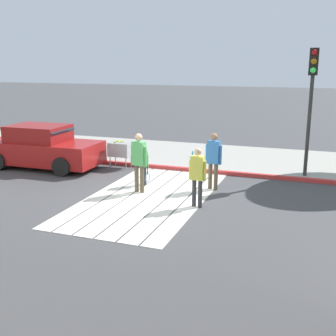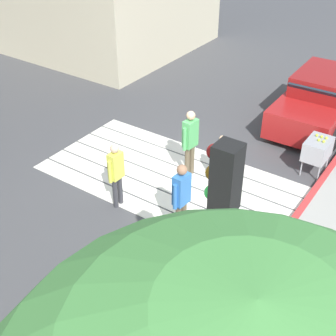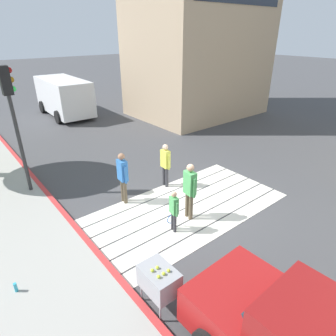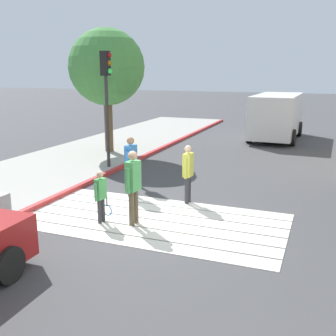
% 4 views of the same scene
% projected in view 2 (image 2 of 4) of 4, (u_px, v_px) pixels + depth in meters
% --- Properties ---
extents(ground_plane, '(120.00, 120.00, 0.00)m').
position_uv_depth(ground_plane, '(169.00, 178.00, 11.67)').
color(ground_plane, '#424244').
extents(crosswalk_stripes, '(6.40, 3.25, 0.01)m').
position_uv_depth(crosswalk_stripes, '(169.00, 178.00, 11.67)').
color(crosswalk_stripes, silver).
rests_on(crosswalk_stripes, ground).
extents(curb_painted, '(0.16, 40.00, 0.13)m').
position_uv_depth(curb_painted, '(292.00, 224.00, 10.10)').
color(curb_painted, '#BC3333').
rests_on(curb_painted, ground).
extents(car_parked_near_curb, '(2.05, 4.33, 1.57)m').
position_uv_depth(car_parked_near_curb, '(320.00, 100.00, 13.79)').
color(car_parked_near_curb, maroon).
rests_on(car_parked_near_curb, ground).
extents(traffic_light_corner, '(0.39, 0.28, 4.24)m').
position_uv_depth(traffic_light_corner, '(220.00, 232.00, 5.44)').
color(traffic_light_corner, '#2D2D2D').
rests_on(traffic_light_corner, ground).
extents(tennis_ball_cart, '(0.56, 0.80, 1.02)m').
position_uv_depth(tennis_ball_cart, '(318.00, 149.00, 11.50)').
color(tennis_ball_cart, '#99999E').
rests_on(tennis_ball_cart, ground).
extents(pedestrian_adult_lead, '(0.25, 0.51, 1.75)m').
position_uv_depth(pedestrian_adult_lead, '(181.00, 195.00, 9.38)').
color(pedestrian_adult_lead, brown).
rests_on(pedestrian_adult_lead, ground).
extents(pedestrian_adult_trailing, '(0.27, 0.52, 1.79)m').
position_uv_depth(pedestrian_adult_trailing, '(190.00, 139.00, 11.23)').
color(pedestrian_adult_trailing, brown).
rests_on(pedestrian_adult_trailing, ground).
extents(pedestrian_adult_side, '(0.22, 0.48, 1.62)m').
position_uv_depth(pedestrian_adult_side, '(116.00, 171.00, 10.25)').
color(pedestrian_adult_side, '#333338').
rests_on(pedestrian_adult_side, ground).
extents(pedestrian_child_with_racket, '(0.31, 0.40, 1.28)m').
position_uv_depth(pedestrian_child_with_racket, '(221.00, 156.00, 11.18)').
color(pedestrian_child_with_racket, '#333338').
rests_on(pedestrian_child_with_racket, ground).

